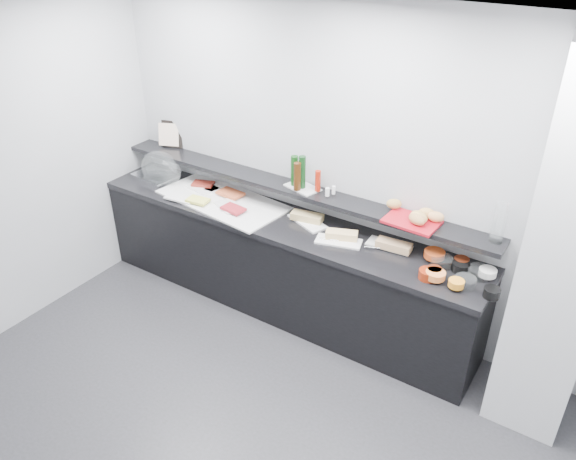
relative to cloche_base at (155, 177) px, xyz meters
The scene contains 55 objects.
back_wall 2.24m from the cloche_base, ahead, with size 5.00×0.02×2.70m, color #A9ACB0.
ceiling 3.30m from the cloche_base, 38.23° to the right, with size 5.00×5.00×0.00m, color white.
column 3.71m from the cloche_base, ahead, with size 0.50×0.50×2.70m, color silver.
buffet_cabinet 1.56m from the cloche_base, ahead, with size 3.60×0.60×0.85m, color black.
counter_top 1.48m from the cloche_base, ahead, with size 3.62×0.62×0.05m, color black.
wall_shelf 1.50m from the cloche_base, ahead, with size 3.60×0.25×0.04m, color black.
cloche_base is the anchor object (origin of this frame).
cloche_dome 0.14m from the cloche_base, ahead, with size 0.46×0.30×0.34m, color white.
linen_runner 0.85m from the cloche_base, ahead, with size 1.21×0.57×0.01m, color silver.
platter_meat_a 0.55m from the cloche_base, ahead, with size 0.29×0.20×0.01m, color white.
food_meat_a 0.54m from the cloche_base, 10.84° to the left, with size 0.20×0.13×0.02m, color maroon.
platter_salmon 0.74m from the cloche_base, ahead, with size 0.27×0.18×0.01m, color white.
food_salmon 0.88m from the cloche_base, ahead, with size 0.24×0.15×0.02m, color #CB5129.
platter_cheese 0.56m from the cloche_base, 19.35° to the right, with size 0.28×0.19×0.01m, color white.
food_cheese 0.74m from the cloche_base, 14.29° to the right, with size 0.20×0.13×0.02m, color #E8E65A.
platter_meat_b 0.99m from the cloche_base, ahead, with size 0.26×0.17×0.01m, color silver.
food_meat_b 1.09m from the cloche_base, ahead, with size 0.20×0.13×0.02m, color maroon.
sandwich_plate_left 1.71m from the cloche_base, ahead, with size 0.37×0.16×0.01m, color white.
sandwich_food_left 1.69m from the cloche_base, ahead, with size 0.27×0.10×0.06m, color tan.
tongs_left 1.67m from the cloche_base, ahead, with size 0.01×0.01×0.16m, color silver.
sandwich_plate_mid 2.08m from the cloche_base, ahead, with size 0.36×0.16×0.01m, color white.
sandwich_food_mid 2.08m from the cloche_base, ahead, with size 0.25×0.10×0.06m, color #DAB372.
tongs_mid 2.01m from the cloche_base, ahead, with size 0.01×0.01×0.16m, color silver.
sandwich_plate_right 2.44m from the cloche_base, ahead, with size 0.35×0.15×0.01m, color silver.
sandwich_food_right 2.49m from the cloche_base, ahead, with size 0.27×0.10×0.06m, color tan.
tongs_right 2.36m from the cloche_base, ahead, with size 0.01×0.01×0.16m, color #B6B9BD.
bowl_glass_fruit 2.88m from the cloche_base, ahead, with size 0.16×0.16×0.07m, color silver.
fill_glass_fruit 2.80m from the cloche_base, ahead, with size 0.16×0.16×0.05m, color #DC511E.
bowl_black_jam 3.02m from the cloche_base, ahead, with size 0.13×0.13×0.07m, color black.
fill_black_jam 3.01m from the cloche_base, ahead, with size 0.11×0.11×0.05m, color #63220E.
bowl_glass_cream 3.15m from the cloche_base, ahead, with size 0.17×0.17×0.07m, color silver.
fill_glass_cream 3.21m from the cloche_base, ahead, with size 0.13×0.13×0.05m, color white.
bowl_red_jam 2.85m from the cloche_base, ahead, with size 0.13×0.13×0.07m, color maroon.
fill_red_jam 2.88m from the cloche_base, ahead, with size 0.11×0.11×0.05m, color #571D0C.
bowl_glass_salmon 3.11m from the cloche_base, ahead, with size 0.15×0.15×0.07m, color silver.
fill_glass_salmon 2.91m from the cloche_base, ahead, with size 0.14×0.14×0.05m, color orange.
bowl_black_fruit 3.30m from the cloche_base, ahead, with size 0.11×0.11×0.07m, color black.
fill_black_fruit 3.07m from the cloche_base, ahead, with size 0.11×0.11×0.05m, color orange.
framed_print 0.45m from the cloche_base, 83.28° to the left, with size 0.22×0.02×0.26m, color black.
print_art 0.43m from the cloche_base, 87.31° to the left, with size 0.20×0.00×0.22m, color beige.
condiment_tray 1.62m from the cloche_base, ahead, with size 0.29×0.18×0.01m, color silver.
bottle_green_a 1.56m from the cloche_base, ahead, with size 0.06×0.06×0.26m, color #103D11.
bottle_brown 1.62m from the cloche_base, ahead, with size 0.06×0.06×0.24m, color #381E0A.
bottle_green_b 1.64m from the cloche_base, ahead, with size 0.06×0.06×0.28m, color black.
bottle_hot 1.77m from the cloche_base, ahead, with size 0.05×0.05×0.18m, color #A41D0B.
shaker_salt 1.87m from the cloche_base, ahead, with size 0.04×0.04×0.07m, color white.
shaker_pepper 1.90m from the cloche_base, ahead, with size 0.03×0.03×0.07m, color white.
bread_tray 2.60m from the cloche_base, ahead, with size 0.40×0.28×0.02m, color #AF121F.
bread_roll_nw 2.42m from the cloche_base, ahead, with size 0.12×0.08×0.08m, color #B28A44.
bread_roll_n 2.69m from the cloche_base, ahead, with size 0.12×0.08×0.08m, color tan.
bread_roll_s 2.65m from the cloche_base, ahead, with size 0.12×0.07×0.08m, color #D5A551.
bread_roll_se 2.66m from the cloche_base, ahead, with size 0.15×0.09×0.08m, color #AB7741.
bread_roll_midw 2.66m from the cloche_base, ahead, with size 0.15×0.10×0.08m, color #B18443.
bread_roll_mide 2.77m from the cloche_base, ahead, with size 0.12×0.08×0.08m, color tan.
carafe 3.22m from the cloche_base, ahead, with size 0.09×0.09×0.30m, color white.
Camera 1 is at (1.64, -1.75, 3.23)m, focal length 35.00 mm.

